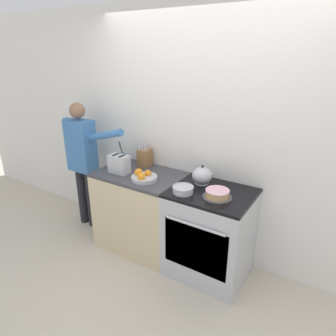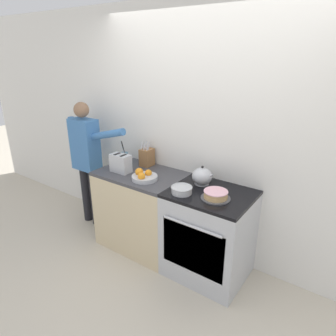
# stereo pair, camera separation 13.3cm
# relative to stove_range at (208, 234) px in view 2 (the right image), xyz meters

# --- Properties ---
(ground_plane) EXTENTS (16.00, 16.00, 0.00)m
(ground_plane) POSITION_rel_stove_range_xyz_m (-0.23, -0.31, -0.45)
(ground_plane) COLOR beige
(wall_back) EXTENTS (8.00, 0.04, 2.60)m
(wall_back) POSITION_rel_stove_range_xyz_m (-0.23, 0.34, 0.85)
(wall_back) COLOR silver
(wall_back) RESTS_ON ground_plane
(counter_cabinet) EXTENTS (0.93, 0.63, 0.90)m
(counter_cabinet) POSITION_rel_stove_range_xyz_m (-0.85, 0.00, -0.00)
(counter_cabinet) COLOR beige
(counter_cabinet) RESTS_ON ground_plane
(stove_range) EXTENTS (0.77, 0.66, 0.90)m
(stove_range) POSITION_rel_stove_range_xyz_m (0.00, 0.00, 0.00)
(stove_range) COLOR #B7BABF
(stove_range) RESTS_ON ground_plane
(layer_cake) EXTENTS (0.26, 0.26, 0.07)m
(layer_cake) POSITION_rel_stove_range_xyz_m (0.09, -0.08, 0.48)
(layer_cake) COLOR #4C4C51
(layer_cake) RESTS_ON stove_range
(tea_kettle) EXTENTS (0.24, 0.20, 0.19)m
(tea_kettle) POSITION_rel_stove_range_xyz_m (-0.16, 0.12, 0.53)
(tea_kettle) COLOR #B7BABF
(tea_kettle) RESTS_ON stove_range
(mixing_bowl) EXTENTS (0.20, 0.20, 0.07)m
(mixing_bowl) POSITION_rel_stove_range_xyz_m (-0.22, -0.16, 0.48)
(mixing_bowl) COLOR #B7BABF
(mixing_bowl) RESTS_ON stove_range
(knife_block) EXTENTS (0.12, 0.15, 0.29)m
(knife_block) POSITION_rel_stove_range_xyz_m (-0.93, 0.21, 0.55)
(knife_block) COLOR olive
(knife_block) RESTS_ON counter_cabinet
(utensil_crock) EXTENTS (0.10, 0.10, 0.31)m
(utensil_crock) POSITION_rel_stove_range_xyz_m (-1.15, 0.07, 0.53)
(utensil_crock) COLOR #477084
(utensil_crock) RESTS_ON counter_cabinet
(fruit_bowl) EXTENTS (0.26, 0.26, 0.11)m
(fruit_bowl) POSITION_rel_stove_range_xyz_m (-0.70, -0.12, 0.48)
(fruit_bowl) COLOR #B7BABF
(fruit_bowl) RESTS_ON counter_cabinet
(toaster) EXTENTS (0.24, 0.13, 0.20)m
(toaster) POSITION_rel_stove_range_xyz_m (-1.04, -0.10, 0.55)
(toaster) COLOR #B7BABF
(toaster) RESTS_ON counter_cabinet
(person_baker) EXTENTS (0.91, 0.20, 1.58)m
(person_baker) POSITION_rel_stove_range_xyz_m (-1.71, -0.00, 0.49)
(person_baker) COLOR black
(person_baker) RESTS_ON ground_plane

